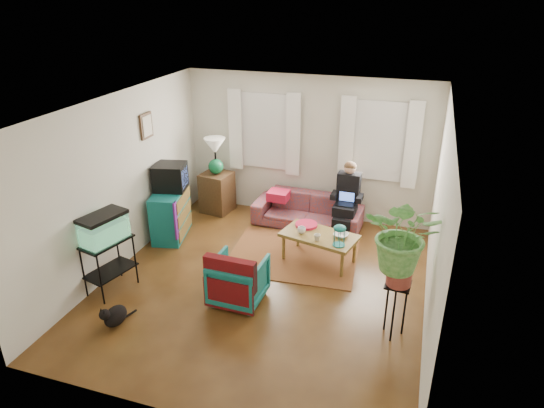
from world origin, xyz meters
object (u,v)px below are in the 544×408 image
(side_table, at_px, (217,192))
(aquarium_stand, at_px, (110,266))
(sofa, at_px, (308,206))
(plant_stand, at_px, (395,310))
(coffee_table, at_px, (319,248))
(armchair, at_px, (238,278))
(dresser, at_px, (171,214))

(side_table, xyz_separation_m, aquarium_stand, (-0.35, -2.91, 0.01))
(sofa, bearing_deg, aquarium_stand, -125.11)
(aquarium_stand, height_order, plant_stand, aquarium_stand)
(side_table, height_order, coffee_table, side_table)
(armchair, xyz_separation_m, coffee_table, (0.81, 1.34, -0.12))
(armchair, bearing_deg, aquarium_stand, 12.13)
(side_table, height_order, aquarium_stand, aquarium_stand)
(aquarium_stand, xyz_separation_m, armchair, (1.80, 0.32, -0.04))
(dresser, height_order, plant_stand, dresser)
(sofa, xyz_separation_m, dresser, (-2.13, -1.11, 0.04))
(sofa, relative_size, side_table, 2.53)
(sofa, bearing_deg, armchair, -95.77)
(dresser, bearing_deg, sofa, 14.95)
(side_table, relative_size, coffee_table, 0.67)
(aquarium_stand, bearing_deg, dresser, 104.17)
(armchair, bearing_deg, plant_stand, 178.94)
(dresser, relative_size, armchair, 1.31)
(sofa, height_order, armchair, sofa)
(aquarium_stand, bearing_deg, armchair, 24.62)
(sofa, distance_m, coffee_table, 1.28)
(sofa, distance_m, dresser, 2.40)
(sofa, relative_size, aquarium_stand, 2.46)
(plant_stand, bearing_deg, sofa, 123.48)
(side_table, relative_size, armchair, 1.08)
(coffee_table, relative_size, plant_stand, 1.53)
(armchair, relative_size, plant_stand, 0.94)
(side_table, distance_m, armchair, 2.97)
(sofa, relative_size, armchair, 2.73)
(side_table, distance_m, coffee_table, 2.60)
(armchair, height_order, plant_stand, plant_stand)
(coffee_table, distance_m, plant_stand, 1.93)
(aquarium_stand, relative_size, armchair, 1.11)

